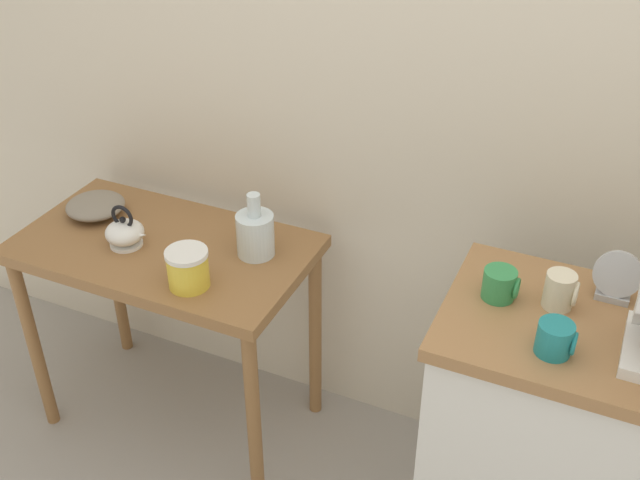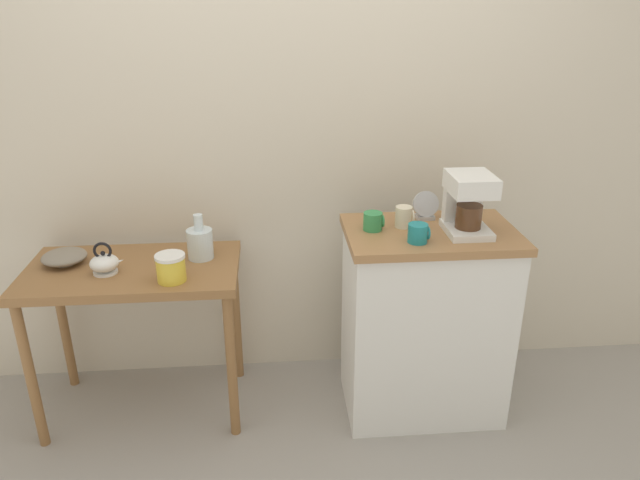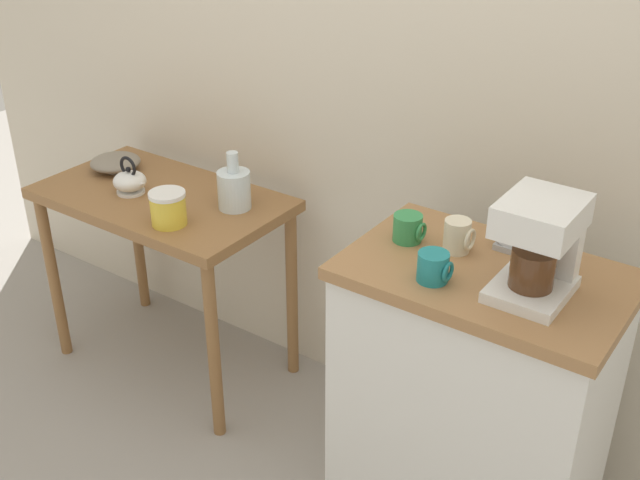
{
  "view_description": "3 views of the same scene",
  "coord_description": "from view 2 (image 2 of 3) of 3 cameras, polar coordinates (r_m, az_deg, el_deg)",
  "views": [
    {
      "loc": [
        0.56,
        -1.59,
        2.07
      ],
      "look_at": [
        -0.14,
        -0.02,
        0.95
      ],
      "focal_mm": 42.84,
      "sensor_mm": 36.0,
      "label": 1
    },
    {
      "loc": [
        -0.09,
        -2.38,
        1.86
      ],
      "look_at": [
        0.11,
        -0.09,
        0.9
      ],
      "focal_mm": 33.14,
      "sensor_mm": 36.0,
      "label": 2
    },
    {
      "loc": [
        1.27,
        -1.76,
        1.97
      ],
      "look_at": [
        0.09,
        -0.09,
        0.86
      ],
      "focal_mm": 44.11,
      "sensor_mm": 36.0,
      "label": 3
    }
  ],
  "objects": [
    {
      "name": "ground_plane",
      "position": [
        3.02,
        -2.32,
        -15.43
      ],
      "size": [
        8.0,
        8.0,
        0.0
      ],
      "primitive_type": "plane",
      "color": "gray"
    },
    {
      "name": "teakettle",
      "position": [
        2.68,
        -20.07,
        -2.1
      ],
      "size": [
        0.15,
        0.12,
        0.14
      ],
      "color": "white",
      "rests_on": "wooden_table"
    },
    {
      "name": "mug_dark_teal",
      "position": [
        2.45,
        9.47,
        0.65
      ],
      "size": [
        0.09,
        0.08,
        0.08
      ],
      "color": "teal",
      "rests_on": "kitchen_counter"
    },
    {
      "name": "canister_enamel",
      "position": [
        2.52,
        -14.2,
        -2.61
      ],
      "size": [
        0.12,
        0.12,
        0.12
      ],
      "color": "gold",
      "rests_on": "wooden_table"
    },
    {
      "name": "kitchen_counter",
      "position": [
        2.8,
        10.04,
        -7.74
      ],
      "size": [
        0.74,
        0.49,
        0.91
      ],
      "color": "white",
      "rests_on": "ground_plane"
    },
    {
      "name": "mug_tall_green",
      "position": [
        2.56,
        5.17,
        1.81
      ],
      "size": [
        0.09,
        0.08,
        0.08
      ],
      "color": "#338C4C",
      "rests_on": "kitchen_counter"
    },
    {
      "name": "glass_carafe_vase",
      "position": [
        2.71,
        -11.51,
        -0.25
      ],
      "size": [
        0.12,
        0.12,
        0.21
      ],
      "color": "silver",
      "rests_on": "wooden_table"
    },
    {
      "name": "bowl_stoneware",
      "position": [
        2.85,
        -23.46,
        -1.5
      ],
      "size": [
        0.19,
        0.19,
        0.06
      ],
      "color": "gray",
      "rests_on": "wooden_table"
    },
    {
      "name": "table_clock",
      "position": [
        2.71,
        10.16,
        3.16
      ],
      "size": [
        0.12,
        0.06,
        0.13
      ],
      "color": "#B2B5BA",
      "rests_on": "kitchen_counter"
    },
    {
      "name": "wooden_table",
      "position": [
        2.77,
        -17.46,
        -4.41
      ],
      "size": [
        0.93,
        0.53,
        0.75
      ],
      "color": "olive",
      "rests_on": "ground_plane"
    },
    {
      "name": "coffee_maker",
      "position": [
        2.57,
        14.07,
        3.76
      ],
      "size": [
        0.18,
        0.22,
        0.26
      ],
      "color": "white",
      "rests_on": "kitchen_counter"
    },
    {
      "name": "mug_small_cream",
      "position": [
        2.6,
        8.14,
        2.21
      ],
      "size": [
        0.08,
        0.07,
        0.09
      ],
      "color": "beige",
      "rests_on": "kitchen_counter"
    },
    {
      "name": "back_wall",
      "position": [
        2.83,
        -1.12,
        13.28
      ],
      "size": [
        4.4,
        0.1,
        2.8
      ],
      "primitive_type": "cube",
      "color": "beige",
      "rests_on": "ground_plane"
    }
  ]
}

